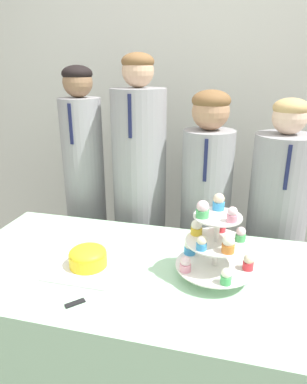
{
  "coord_description": "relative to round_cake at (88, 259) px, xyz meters",
  "views": [
    {
      "loc": [
        0.36,
        -0.76,
        1.54
      ],
      "look_at": [
        0.06,
        0.43,
        1.09
      ],
      "focal_mm": 32.0,
      "sensor_mm": 36.0,
      "label": 1
    }
  ],
  "objects": [
    {
      "name": "cake_knife",
      "position": [
        0.08,
        -0.2,
        -0.04
      ],
      "size": [
        0.17,
        0.18,
        0.01
      ],
      "rotation": [
        0.0,
        0.0,
        0.81
      ],
      "color": "silver",
      "rests_on": "table"
    },
    {
      "name": "student_1",
      "position": [
        0.01,
        0.72,
        -0.05
      ],
      "size": [
        0.31,
        0.31,
        1.62
      ],
      "color": "#939399",
      "rests_on": "ground_plane"
    },
    {
      "name": "wall_back",
      "position": [
        0.19,
        1.32,
        0.53
      ],
      "size": [
        9.0,
        0.06,
        2.7
      ],
      "color": "silver",
      "rests_on": "ground_plane"
    },
    {
      "name": "student_3",
      "position": [
        0.79,
        0.72,
        -0.16
      ],
      "size": [
        0.31,
        0.32,
        1.41
      ],
      "color": "#939399",
      "rests_on": "ground_plane"
    },
    {
      "name": "round_cake",
      "position": [
        0.0,
        0.0,
        0.0
      ],
      "size": [
        0.28,
        0.28,
        0.09
      ],
      "color": "white",
      "rests_on": "table"
    },
    {
      "name": "table",
      "position": [
        0.19,
        0.05,
        -0.43
      ],
      "size": [
        1.54,
        0.79,
        0.78
      ],
      "color": "#A8DBB2",
      "rests_on": "ground_plane"
    },
    {
      "name": "student_2",
      "position": [
        0.4,
        0.72,
        -0.12
      ],
      "size": [
        0.28,
        0.28,
        1.44
      ],
      "color": "#939399",
      "rests_on": "ground_plane"
    },
    {
      "name": "cupcake_stand",
      "position": [
        0.5,
        0.06,
        0.11
      ],
      "size": [
        0.3,
        0.3,
        0.32
      ],
      "color": "silver",
      "rests_on": "table"
    },
    {
      "name": "student_0",
      "position": [
        -0.34,
        0.72,
        -0.06
      ],
      "size": [
        0.24,
        0.25,
        1.56
      ],
      "color": "#939399",
      "rests_on": "ground_plane"
    }
  ]
}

